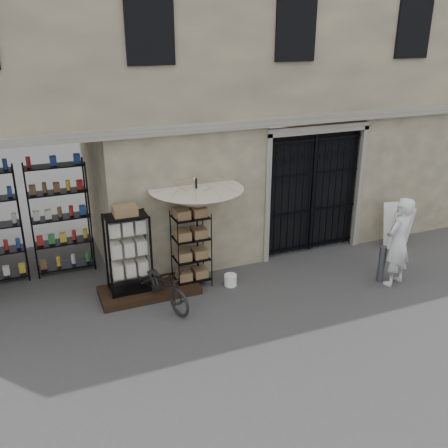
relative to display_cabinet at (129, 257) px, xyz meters
name	(u,v)px	position (x,y,z in m)	size (l,w,h in m)	color
ground	(289,306)	(2.76, -1.59, -0.87)	(80.00, 80.00, 0.00)	black
main_building	(213,55)	(2.76, 2.41, 3.63)	(14.00, 4.00, 9.00)	tan
shop_recess	(28,219)	(-1.74, 1.21, 0.63)	(3.00, 1.70, 3.00)	black
shop_shelving	(26,223)	(-1.79, 1.71, 0.38)	(2.70, 0.50, 2.50)	black
iron_gate	(309,191)	(4.51, 0.69, 0.63)	(2.50, 0.21, 3.00)	black
step_platform	(149,290)	(0.36, -0.04, -0.80)	(2.00, 0.90, 0.15)	black
display_cabinet	(129,257)	(0.00, 0.00, 0.00)	(0.93, 0.75, 1.74)	black
wire_rack	(191,250)	(1.31, 0.01, -0.08)	(0.82, 0.68, 1.63)	black
market_umbrella	(196,193)	(1.49, 0.13, 1.10)	(2.19, 2.21, 2.75)	black
white_bucket	(230,280)	(2.04, -0.36, -0.75)	(0.26, 0.26, 0.25)	white
bicycle	(164,304)	(0.51, -0.58, -0.87)	(0.59, 0.89, 1.69)	black
steel_bollard	(382,264)	(5.11, -1.41, -0.47)	(0.15, 0.15, 0.80)	slate
shopkeeper	(392,283)	(5.29, -1.60, -0.87)	(0.70, 1.93, 0.46)	silver
easel_sign	(397,227)	(6.55, -0.16, -0.30)	(0.63, 0.70, 1.10)	silver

